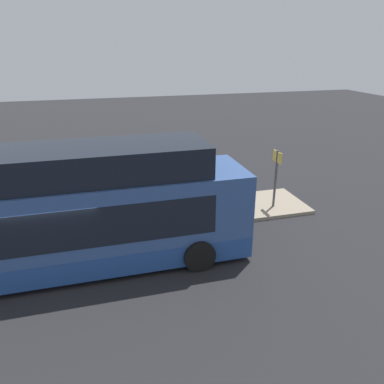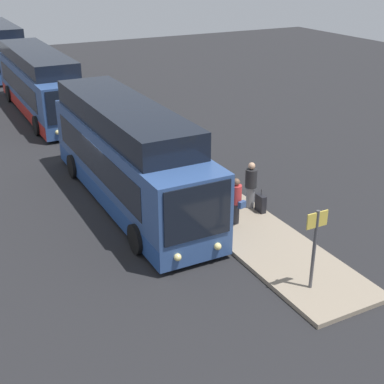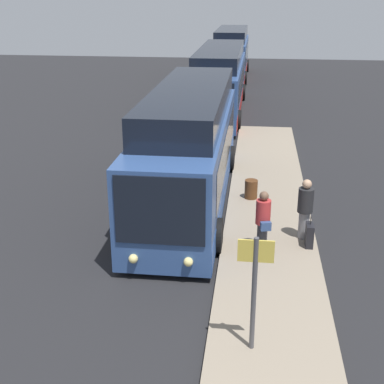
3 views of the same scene
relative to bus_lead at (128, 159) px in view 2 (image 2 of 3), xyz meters
name	(u,v)px [view 2 (image 2 of 3)]	position (x,y,z in m)	size (l,w,h in m)	color
ground	(122,199)	(-0.27, -0.22, -1.73)	(80.00, 80.00, 0.00)	#232326
platform	(188,183)	(-0.27, 2.73, -1.65)	(20.00, 2.70, 0.15)	gray
bus_lead	(128,159)	(0.00, 0.00, 0.00)	(11.31, 2.82, 3.87)	#33518C
bus_second	(40,86)	(-14.28, 0.00, -0.07)	(12.43, 2.90, 3.69)	#33518C
bus_third	(1,51)	(-27.63, 0.00, 0.01)	(10.71, 2.83, 3.85)	#33518C
passenger_boarding	(251,183)	(2.98, 3.71, -0.62)	(0.62, 0.62, 1.79)	gray
passenger_waiting	(236,200)	(3.85, 2.51, -0.67)	(0.64, 0.50, 1.71)	#2D2D33
suitcase	(261,203)	(3.49, 3.83, -1.25)	(0.48, 0.20, 0.90)	black
sign_post	(315,240)	(8.27, 2.30, -0.03)	(0.10, 0.69, 2.46)	#4C4C51
trash_bin	(178,179)	(0.01, 2.15, -1.26)	(0.44, 0.44, 0.65)	#593319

